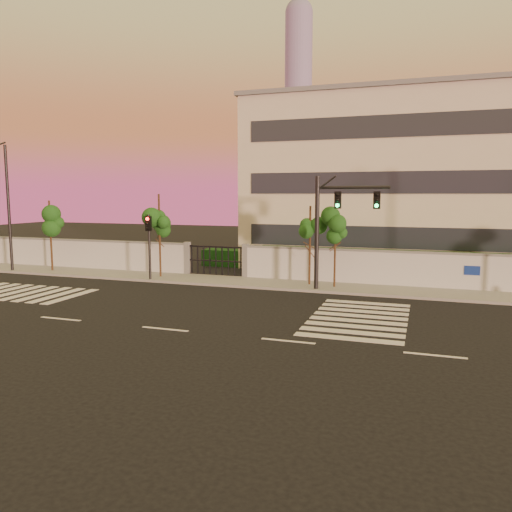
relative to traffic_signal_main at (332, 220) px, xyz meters
The scene contains 14 objects.
ground 11.31m from the traffic_signal_main, 116.89° to the right, with size 120.00×120.00×0.00m, color black.
sidewalk 6.24m from the traffic_signal_main, 167.79° to the left, with size 60.00×3.00×0.15m, color gray.
perimeter_wall 6.05m from the traffic_signal_main, 151.60° to the left, with size 60.00×0.36×2.20m.
hedge_row 7.12m from the traffic_signal_main, 124.54° to the left, with size 41.00×4.25×1.80m.
institutional_building 13.40m from the traffic_signal_main, 71.46° to the left, with size 24.40×12.40×12.25m.
distant_skyscraper 285.37m from the traffic_signal_main, 104.47° to the left, with size 16.00×16.00×118.00m.
road_markings 9.41m from the traffic_signal_main, 138.20° to the right, with size 57.00×7.62×0.02m.
street_tree_b 19.10m from the traffic_signal_main, behind, with size 1.62×1.29×4.84m.
street_tree_c 10.89m from the traffic_signal_main, behind, with size 1.53×1.21×5.28m.
street_tree_d 1.94m from the traffic_signal_main, 138.80° to the left, with size 1.42×1.13×4.61m.
street_tree_e 1.16m from the traffic_signal_main, 85.26° to the left, with size 1.36×1.08×4.41m.
traffic_signal_main is the anchor object (origin of this frame).
traffic_signal_secondary 11.03m from the traffic_signal_main, behind, with size 0.32×0.32×4.07m.
streetlight_west 21.71m from the traffic_signal_main, behind, with size 0.53×2.14×8.90m.
Camera 1 is at (9.53, -16.91, 5.28)m, focal length 35.00 mm.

